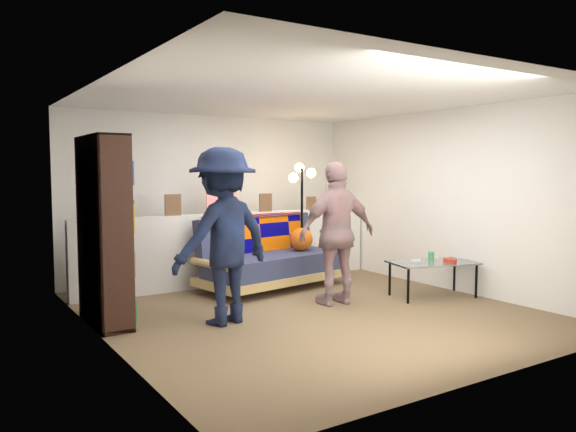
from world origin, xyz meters
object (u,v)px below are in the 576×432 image
object	(u,v)px
futon_sofa	(270,258)
floor_lamp	(301,197)
bookshelf	(104,237)
coffee_table	(433,264)
person_left	(223,236)
person_right	(337,233)

from	to	relation	value
futon_sofa	floor_lamp	xyz separation A→B (m)	(0.68, 0.26, 0.80)
bookshelf	coffee_table	distance (m)	3.96
bookshelf	person_left	bearing A→B (deg)	-30.95
coffee_table	person_left	bearing A→B (deg)	173.62
person_left	futon_sofa	bearing A→B (deg)	-149.60
coffee_table	bookshelf	bearing A→B (deg)	166.21
futon_sofa	person_right	xyz separation A→B (m)	(0.18, -1.25, 0.44)
coffee_table	floor_lamp	bearing A→B (deg)	112.20
bookshelf	floor_lamp	xyz separation A→B (m)	(3.06, 0.91, 0.30)
floor_lamp	futon_sofa	bearing A→B (deg)	-159.30
bookshelf	floor_lamp	distance (m)	3.21
person_right	person_left	bearing A→B (deg)	6.79
futon_sofa	coffee_table	xyz separation A→B (m)	(1.44, -1.59, 0.01)
futon_sofa	coffee_table	size ratio (longest dim) A/B	1.84
futon_sofa	person_right	world-z (taller)	person_right
floor_lamp	person_left	bearing A→B (deg)	-142.65
futon_sofa	floor_lamp	size ratio (longest dim) A/B	1.27
person_left	person_right	bearing A→B (deg)	167.82
floor_lamp	person_right	xyz separation A→B (m)	(-0.50, -1.51, -0.36)
person_left	coffee_table	bearing A→B (deg)	160.19
bookshelf	person_right	size ratio (longest dim) A/B	1.14
person_right	coffee_table	bearing A→B (deg)	170.33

